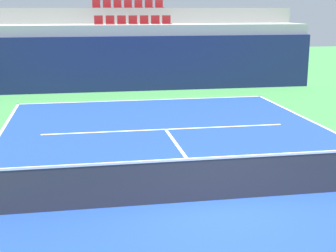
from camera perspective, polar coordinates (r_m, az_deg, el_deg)
ground_plane at (r=10.71m, az=5.68°, el=-8.58°), size 80.00×80.00×0.00m
court_surface at (r=10.70m, az=5.68°, el=-8.56°), size 11.00×24.00×0.01m
baseline_far at (r=22.02m, az=-2.77°, el=3.03°), size 11.00×0.10×0.00m
service_line_far at (r=16.66m, az=-0.28°, el=-0.39°), size 8.26×0.10×0.00m
centre_service_line at (r=13.63m, az=2.04°, el=-3.57°), size 0.10×6.40×0.00m
back_wall at (r=24.47m, az=-3.63°, el=7.23°), size 18.01×0.30×2.69m
stands_tier_lower at (r=25.77m, az=-3.99°, el=8.13°), size 18.01×2.40×3.21m
stands_tier_upper at (r=28.12m, az=-4.54°, el=9.40°), size 18.01×2.40×4.03m
seating_row_lower at (r=25.77m, az=-4.07°, el=11.98°), size 3.94×0.44×0.44m
seating_row_upper at (r=28.14m, az=-4.65°, el=13.76°), size 3.94×0.44×0.44m
tennis_net at (r=10.53m, az=5.75°, el=-6.02°), size 11.08×0.08×1.07m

